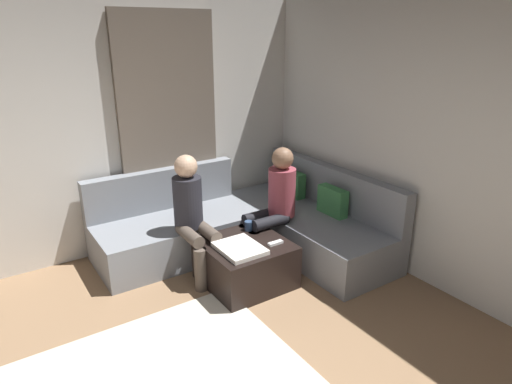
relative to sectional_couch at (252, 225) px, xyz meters
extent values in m
cube|color=silver|center=(-0.86, -1.88, 1.07)|extent=(0.12, 6.00, 2.70)
cube|color=#726659|center=(-0.76, -0.58, 0.97)|extent=(0.06, 1.10, 2.50)
cube|color=gray|center=(0.30, 0.53, -0.07)|extent=(2.10, 0.85, 0.42)
cube|color=gray|center=(0.30, 0.88, 0.36)|extent=(2.10, 0.14, 0.45)
cube|color=gray|center=(-0.32, -0.75, -0.07)|extent=(0.85, 1.70, 0.42)
cube|color=gray|center=(-0.68, -0.75, 0.36)|extent=(0.14, 1.70, 0.45)
cube|color=#3F8C4C|center=(-0.20, 0.70, 0.26)|extent=(0.36, 0.12, 0.36)
cube|color=#3F8C4C|center=(0.50, 0.70, 0.26)|extent=(0.36, 0.12, 0.36)
cube|color=black|center=(0.57, -0.45, -0.07)|extent=(0.76, 0.76, 0.42)
cube|color=white|center=(0.67, -0.57, 0.16)|extent=(0.44, 0.36, 0.04)
cylinder|color=#334C72|center=(0.35, -0.27, 0.19)|extent=(0.08, 0.08, 0.10)
cube|color=white|center=(0.75, -0.23, 0.15)|extent=(0.05, 0.15, 0.02)
cylinder|color=black|center=(0.42, -0.25, -0.07)|extent=(0.12, 0.12, 0.42)
cylinder|color=black|center=(0.24, -0.25, -0.07)|extent=(0.12, 0.12, 0.42)
cylinder|color=black|center=(0.42, -0.05, 0.20)|extent=(0.12, 0.40, 0.12)
cylinder|color=black|center=(0.24, -0.05, 0.20)|extent=(0.12, 0.40, 0.12)
cylinder|color=#993F4C|center=(0.33, 0.15, 0.45)|extent=(0.28, 0.28, 0.50)
sphere|color=#8C664C|center=(0.33, 0.15, 0.81)|extent=(0.22, 0.22, 0.22)
cylinder|color=brown|center=(0.45, -0.68, -0.07)|extent=(0.12, 0.12, 0.42)
cylinder|color=brown|center=(0.45, -0.86, -0.07)|extent=(0.12, 0.12, 0.42)
cylinder|color=brown|center=(0.25, -0.68, 0.20)|extent=(0.40, 0.12, 0.12)
cylinder|color=brown|center=(0.25, -0.86, 0.20)|extent=(0.40, 0.12, 0.12)
cylinder|color=#26262D|center=(0.05, -0.77, 0.45)|extent=(0.28, 0.28, 0.50)
sphere|color=#D8AD8C|center=(0.05, -0.77, 0.81)|extent=(0.22, 0.22, 0.22)
camera|label=1|loc=(3.75, -2.44, 2.01)|focal=31.31mm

